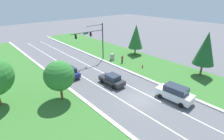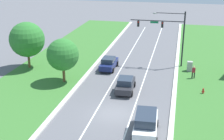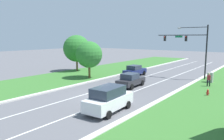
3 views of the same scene
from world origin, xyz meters
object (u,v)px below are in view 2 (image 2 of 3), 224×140
Objects in this scene: white_suv at (146,124)px; navy_sedan at (109,63)px; oak_far_left_tree at (27,40)px; pedestrian at (194,72)px; fire_hydrant at (203,91)px; utility_cabinet at (190,67)px; traffic_signal_mast at (168,30)px; charcoal_sedan at (125,84)px; oak_near_left_tree at (63,55)px.

white_suv is 17.02m from navy_sedan.
oak_far_left_tree is at bearing -169.48° from navy_sedan.
pedestrian is (11.19, -1.21, 0.10)m from navy_sedan.
navy_sedan is (-6.91, 15.55, -0.20)m from white_suv.
navy_sedan is 13.48m from fire_hydrant.
oak_far_left_tree is (-10.79, -1.98, 3.19)m from navy_sedan.
white_suv reaches higher than utility_cabinet.
traffic_signal_mast is at bearing 22.74° from navy_sedan.
oak_far_left_tree is at bearing -164.41° from traffic_signal_mast.
traffic_signal_mast is at bearing -57.34° from pedestrian.
traffic_signal_mast is 19.07m from oak_far_left_tree.
oak_near_left_tree is (-7.83, 1.08, 2.67)m from charcoal_sedan.
pedestrian is at bearing -6.02° from navy_sedan.
traffic_signal_mast is at bearing 37.08° from oak_near_left_tree.
traffic_signal_mast is at bearing 117.62° from fire_hydrant.
pedestrian is 22.22m from oak_far_left_tree.
utility_cabinet is (10.76, 1.41, -0.14)m from navy_sedan.
traffic_signal_mast is 14.90m from oak_near_left_tree.
utility_cabinet is at bearing 25.60° from oak_near_left_tree.
oak_far_left_tree is at bearing -171.07° from utility_cabinet.
utility_cabinet is 16.90m from oak_near_left_tree.
traffic_signal_mast reaches higher than oak_far_left_tree.
traffic_signal_mast is 11.10m from fire_hydrant.
utility_cabinet is (3.22, -1.73, -4.43)m from traffic_signal_mast.
oak_near_left_tree is 7.57m from oak_far_left_tree.
white_suv is 6.90× the size of fire_hydrant.
oak_near_left_tree reaches higher than fire_hydrant.
traffic_signal_mast is at bearing 84.83° from white_suv.
white_suv is (-0.63, -18.69, -4.09)m from traffic_signal_mast.
fire_hydrant is (8.62, 1.13, -0.49)m from charcoal_sedan.
oak_near_left_tree is at bearing 169.71° from charcoal_sedan.
traffic_signal_mast is at bearing 151.74° from utility_cabinet.
traffic_signal_mast is 1.74× the size of navy_sedan.
navy_sedan reaches higher than utility_cabinet.
traffic_signal_mast is 1.20× the size of oak_far_left_tree.
utility_cabinet is at bearing 8.93° from oak_far_left_tree.
utility_cabinet is 22.07m from oak_far_left_tree.
oak_far_left_tree is at bearing -5.35° from pedestrian.
charcoal_sedan is at bearing -62.42° from navy_sedan.
charcoal_sedan is 6.35× the size of fire_hydrant.
utility_cabinet is 0.26× the size of oak_near_left_tree.
traffic_signal_mast is 7.06m from pedestrian.
pedestrian reaches higher than fire_hydrant.
pedestrian reaches higher than charcoal_sedan.
traffic_signal_mast is 11.00× the size of fire_hydrant.
oak_far_left_tree is at bearing 170.70° from fire_hydrant.
oak_near_left_tree reaches higher than pedestrian.
charcoal_sedan is at bearing 107.85° from white_suv.
fire_hydrant is at bearing -9.30° from oak_far_left_tree.
navy_sedan is (-7.54, -3.14, -4.29)m from traffic_signal_mast.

